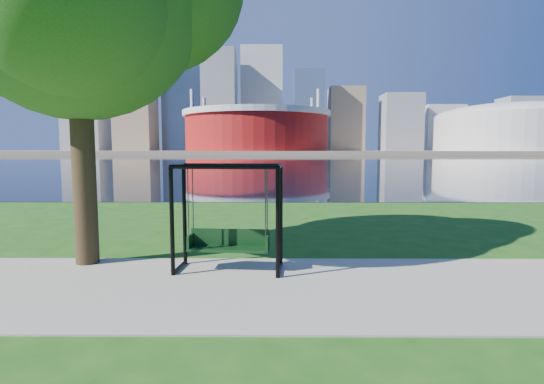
{
  "coord_description": "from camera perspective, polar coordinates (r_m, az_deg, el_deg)",
  "views": [
    {
      "loc": [
        0.34,
        -7.92,
        2.48
      ],
      "look_at": [
        0.29,
        0.0,
        1.7
      ],
      "focal_mm": 28.0,
      "sensor_mm": 36.0,
      "label": 1
    }
  ],
  "objects": [
    {
      "name": "stadium",
      "position": [
        243.42,
        -2.05,
        8.43
      ],
      "size": [
        83.0,
        83.0,
        32.0
      ],
      "color": "maroon",
      "rests_on": "far_bank"
    },
    {
      "name": "ground",
      "position": [
        8.3,
        -2.02,
        -11.72
      ],
      "size": [
        900.0,
        900.0,
        0.0
      ],
      "primitive_type": "plane",
      "color": "#1E5114",
      "rests_on": "ground"
    },
    {
      "name": "swing",
      "position": [
        8.66,
        -5.85,
        -3.78
      ],
      "size": [
        2.22,
        1.09,
        2.2
      ],
      "rotation": [
        0.0,
        0.0,
        -0.08
      ],
      "color": "black",
      "rests_on": "ground"
    },
    {
      "name": "river",
      "position": [
        109.94,
        0.23,
        4.38
      ],
      "size": [
        900.0,
        180.0,
        0.02
      ],
      "primitive_type": "cube",
      "color": "black",
      "rests_on": "ground"
    },
    {
      "name": "skyline",
      "position": [
        329.04,
        -0.4,
        11.49
      ],
      "size": [
        392.0,
        66.0,
        96.5
      ],
      "color": "gray",
      "rests_on": "far_bank"
    },
    {
      "name": "arena",
      "position": [
        278.06,
        29.67,
        7.69
      ],
      "size": [
        84.0,
        84.0,
        26.56
      ],
      "color": "beige",
      "rests_on": "far_bank"
    },
    {
      "name": "path",
      "position": [
        7.82,
        -2.18,
        -12.71
      ],
      "size": [
        120.0,
        4.0,
        0.03
      ],
      "primitive_type": "cube",
      "color": "#9E937F",
      "rests_on": "ground"
    },
    {
      "name": "far_bank",
      "position": [
        313.92,
        0.35,
        5.4
      ],
      "size": [
        900.0,
        228.0,
        2.0
      ],
      "primitive_type": "cube",
      "color": "#937F60",
      "rests_on": "ground"
    }
  ]
}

